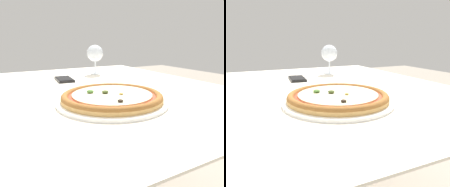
% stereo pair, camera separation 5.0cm
% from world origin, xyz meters
% --- Properties ---
extents(dining_table, '(1.29, 1.17, 0.71)m').
position_xyz_m(dining_table, '(0.00, 0.00, 0.64)').
color(dining_table, '#997047').
rests_on(dining_table, ground_plane).
extents(pizza_plate, '(0.34, 0.34, 0.04)m').
position_xyz_m(pizza_plate, '(0.12, -0.22, 0.73)').
color(pizza_plate, white).
rests_on(pizza_plate, dining_table).
extents(wine_glass_far_left, '(0.09, 0.09, 0.16)m').
position_xyz_m(wine_glass_far_left, '(0.31, 0.32, 0.82)').
color(wine_glass_far_left, silver).
rests_on(wine_glass_far_left, dining_table).
extents(cell_phone, '(0.08, 0.15, 0.01)m').
position_xyz_m(cell_phone, '(0.10, 0.21, 0.72)').
color(cell_phone, black).
rests_on(cell_phone, dining_table).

